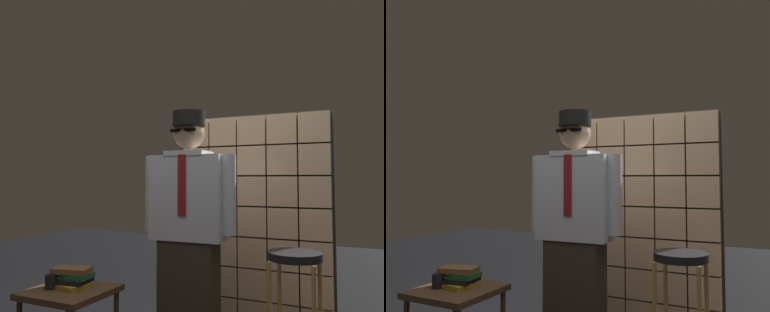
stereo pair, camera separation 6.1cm
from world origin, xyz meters
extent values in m
cube|color=#E0B78C|center=(-0.52, 1.30, 0.12)|extent=(0.25, 0.08, 0.25)
cube|color=#E0B78C|center=(-0.26, 1.30, 0.12)|extent=(0.25, 0.08, 0.25)
cube|color=#E0B78C|center=(-0.52, 1.30, 0.38)|extent=(0.25, 0.08, 0.25)
cube|color=#E0B78C|center=(-0.26, 1.30, 0.38)|extent=(0.25, 0.08, 0.25)
cube|color=#E0B78C|center=(0.00, 1.30, 0.38)|extent=(0.25, 0.08, 0.25)
cube|color=#E0B78C|center=(0.26, 1.30, 0.38)|extent=(0.25, 0.08, 0.25)
cube|color=#E0B78C|center=(0.52, 1.30, 0.38)|extent=(0.25, 0.08, 0.25)
cube|color=#E0B78C|center=(-0.52, 1.30, 0.64)|extent=(0.25, 0.08, 0.25)
cube|color=#E0B78C|center=(-0.26, 1.30, 0.64)|extent=(0.25, 0.08, 0.25)
cube|color=#E0B78C|center=(0.00, 1.30, 0.64)|extent=(0.25, 0.08, 0.25)
cube|color=#E0B78C|center=(0.26, 1.30, 0.64)|extent=(0.25, 0.08, 0.25)
cube|color=#E0B78C|center=(0.52, 1.30, 0.64)|extent=(0.25, 0.08, 0.25)
cube|color=#E0B78C|center=(-0.52, 1.30, 0.90)|extent=(0.25, 0.08, 0.25)
cube|color=#E0B78C|center=(-0.26, 1.30, 0.90)|extent=(0.25, 0.08, 0.25)
cube|color=#E0B78C|center=(0.00, 1.30, 0.90)|extent=(0.25, 0.08, 0.25)
cube|color=#E0B78C|center=(0.26, 1.30, 0.90)|extent=(0.25, 0.08, 0.25)
cube|color=#E0B78C|center=(0.52, 1.30, 0.90)|extent=(0.25, 0.08, 0.25)
cube|color=#E0B78C|center=(-0.52, 1.30, 1.16)|extent=(0.25, 0.08, 0.25)
cube|color=#E0B78C|center=(-0.26, 1.30, 1.16)|extent=(0.25, 0.08, 0.25)
cube|color=#E0B78C|center=(0.00, 1.30, 1.16)|extent=(0.25, 0.08, 0.25)
cube|color=#E0B78C|center=(0.26, 1.30, 1.16)|extent=(0.25, 0.08, 0.25)
cube|color=#E0B78C|center=(0.52, 1.30, 1.16)|extent=(0.25, 0.08, 0.25)
cube|color=#E0B78C|center=(-0.52, 1.30, 1.41)|extent=(0.25, 0.08, 0.25)
cube|color=#E0B78C|center=(-0.26, 1.30, 1.41)|extent=(0.25, 0.08, 0.25)
cube|color=#E0B78C|center=(0.00, 1.30, 1.41)|extent=(0.25, 0.08, 0.25)
cube|color=#E0B78C|center=(0.26, 1.30, 1.41)|extent=(0.25, 0.08, 0.25)
cube|color=#E0B78C|center=(0.52, 1.30, 1.41)|extent=(0.25, 0.08, 0.25)
cube|color=#E0B78C|center=(-0.52, 1.30, 1.67)|extent=(0.25, 0.08, 0.25)
cube|color=#E0B78C|center=(-0.26, 1.30, 1.67)|extent=(0.25, 0.08, 0.25)
cube|color=#E0B78C|center=(0.00, 1.30, 1.67)|extent=(0.25, 0.08, 0.25)
cube|color=#E0B78C|center=(0.26, 1.30, 1.67)|extent=(0.25, 0.08, 0.25)
cube|color=#E0B78C|center=(0.52, 1.30, 1.67)|extent=(0.25, 0.08, 0.25)
cube|color=#38332D|center=(0.00, 1.35, 0.90)|extent=(1.32, 0.02, 1.83)
cube|color=#382D23|center=(-0.23, 0.53, 0.42)|extent=(0.41, 0.22, 0.83)
cube|color=silver|center=(-0.23, 0.53, 1.13)|extent=(0.53, 0.24, 0.59)
cube|color=maroon|center=(-0.23, 0.42, 1.22)|extent=(0.06, 0.01, 0.41)
cube|color=silver|center=(-0.23, 0.53, 1.43)|extent=(0.29, 0.25, 0.04)
sphere|color=tan|center=(-0.23, 0.53, 1.58)|extent=(0.23, 0.23, 0.23)
ellipsoid|color=black|center=(-0.23, 0.48, 1.54)|extent=(0.15, 0.08, 0.10)
cube|color=black|center=(-0.23, 0.43, 1.59)|extent=(0.19, 0.02, 0.02)
cylinder|color=black|center=(-0.23, 0.45, 1.63)|extent=(0.17, 0.17, 0.01)
cylinder|color=black|center=(-0.23, 0.53, 1.68)|extent=(0.23, 0.23, 0.11)
cylinder|color=silver|center=(0.06, 0.54, 1.15)|extent=(0.11, 0.11, 0.54)
cylinder|color=silver|center=(-0.53, 0.52, 1.15)|extent=(0.11, 0.11, 0.54)
cylinder|color=black|center=(0.49, 0.58, 0.77)|extent=(0.34, 0.34, 0.05)
cylinder|color=tan|center=(0.35, 0.72, 0.37)|extent=(0.03, 0.03, 0.75)
cube|color=#513823|center=(-0.92, 0.12, 0.50)|extent=(0.52, 0.52, 0.04)
cube|color=olive|center=(-0.94, 0.14, 0.54)|extent=(0.27, 0.23, 0.03)
cube|color=black|center=(-0.93, 0.15, 0.57)|extent=(0.25, 0.22, 0.03)
cube|color=#1E592D|center=(-0.92, 0.16, 0.60)|extent=(0.25, 0.18, 0.04)
cube|color=brown|center=(-0.93, 0.15, 0.64)|extent=(0.28, 0.20, 0.03)
cylinder|color=black|center=(-1.03, 0.06, 0.57)|extent=(0.08, 0.08, 0.09)
torus|color=black|center=(-0.98, 0.06, 0.57)|extent=(0.06, 0.01, 0.06)
camera|label=1|loc=(0.99, -1.99, 1.25)|focal=37.27mm
camera|label=2|loc=(1.04, -1.96, 1.25)|focal=37.27mm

